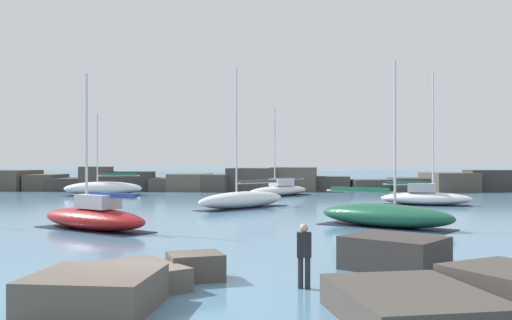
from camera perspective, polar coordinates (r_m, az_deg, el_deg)
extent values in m
plane|color=teal|center=(14.97, -10.50, -12.45)|extent=(600.00, 600.00, 0.00)
cube|color=teal|center=(120.30, 0.65, -1.58)|extent=(400.00, 116.00, 0.01)
cube|color=#4C443D|center=(67.45, -23.37, -1.86)|extent=(5.60, 5.85, 2.17)
cube|color=#4C443D|center=(65.79, -20.24, -2.10)|extent=(3.34, 4.80, 1.73)
cube|color=#383330|center=(64.42, -18.00, -2.31)|extent=(3.63, 5.66, 1.34)
cube|color=#423D38|center=(62.75, -15.67, -1.81)|extent=(3.90, 4.27, 2.57)
cube|color=#383330|center=(61.90, -12.38, -2.08)|extent=(5.39, 3.98, 2.05)
cube|color=#423D38|center=(61.75, -9.12, -2.40)|extent=(3.61, 5.60, 1.37)
cube|color=brown|center=(61.13, -6.60, -2.22)|extent=(4.31, 5.67, 1.81)
cube|color=#423D38|center=(60.14, -3.80, -2.28)|extent=(3.76, 5.42, 1.75)
cube|color=#423D38|center=(59.79, -0.34, -1.97)|extent=(5.53, 4.30, 2.42)
cube|color=brown|center=(60.45, 3.80, -1.92)|extent=(5.10, 4.40, 2.50)
cube|color=#423D38|center=(61.04, 7.53, -2.35)|extent=(4.19, 3.59, 1.53)
cube|color=#423D38|center=(61.25, 11.39, -2.49)|extent=(5.20, 4.13, 1.21)
cube|color=#423D38|center=(62.35, 15.09, -2.37)|extent=(4.19, 4.47, 1.38)
cube|color=#4C443D|center=(62.18, 18.77, -2.11)|extent=(5.61, 5.35, 1.95)
cube|color=#383330|center=(64.59, 22.48, -1.92)|extent=(5.02, 3.30, 2.22)
cube|color=#4C443D|center=(15.69, -6.10, -10.54)|extent=(1.75, 1.63, 0.72)
cube|color=brown|center=(14.89, -12.23, -11.37)|extent=(3.18, 3.24, 0.59)
cube|color=brown|center=(13.01, -15.82, -12.53)|extent=(2.75, 2.72, 0.81)
cube|color=#423D38|center=(12.04, 15.26, -13.90)|extent=(3.39, 4.10, 0.66)
cube|color=#383330|center=(17.46, 13.67, -9.03)|extent=(3.41, 3.31, 0.98)
ellipsoid|color=#195138|center=(28.29, 12.78, -5.43)|extent=(6.78, 5.73, 1.13)
cube|color=black|center=(28.34, 12.78, -6.53)|extent=(6.48, 5.49, 0.03)
cylinder|color=silver|center=(27.98, 13.73, 2.70)|extent=(0.12, 0.12, 6.87)
cylinder|color=#BCBCC1|center=(28.81, 10.32, -3.11)|extent=(3.10, 2.28, 0.10)
cube|color=#1E664C|center=(28.81, 10.32, -2.92)|extent=(2.70, 2.03, 0.20)
ellipsoid|color=white|center=(54.33, -15.03, -2.77)|extent=(7.31, 3.64, 1.27)
cube|color=black|center=(54.36, -15.03, -3.43)|extent=(6.96, 3.53, 0.03)
cylinder|color=silver|center=(54.33, -15.58, 1.19)|extent=(0.12, 0.12, 6.25)
cylinder|color=#BCBCC1|center=(54.17, -13.56, -1.53)|extent=(3.79, 0.90, 0.10)
cube|color=#1E664C|center=(54.17, -13.56, -1.42)|extent=(3.24, 0.87, 0.20)
ellipsoid|color=white|center=(38.47, -1.35, -4.01)|extent=(6.40, 6.99, 1.13)
cube|color=black|center=(38.51, -1.35, -4.82)|extent=(6.12, 6.68, 0.03)
cylinder|color=silver|center=(38.02, -1.97, 3.05)|extent=(0.12, 0.12, 8.29)
cylinder|color=#BCBCC1|center=(39.53, 0.23, -2.29)|extent=(2.88, 3.29, 0.10)
cube|color=#4C4C51|center=(39.52, 0.23, -2.14)|extent=(2.53, 2.87, 0.20)
ellipsoid|color=white|center=(42.87, 16.64, -3.73)|extent=(6.68, 3.44, 0.93)
cube|color=black|center=(42.91, 16.64, -4.33)|extent=(6.36, 3.33, 0.03)
cube|color=#B2B2B7|center=(42.82, 16.22, -2.68)|extent=(2.11, 1.57, 0.64)
cylinder|color=silver|center=(42.86, 17.28, 2.71)|extent=(0.12, 0.12, 8.69)
cylinder|color=#BCBCC1|center=(42.78, 14.94, -2.37)|extent=(3.45, 0.82, 0.10)
cube|color=#1E664C|center=(42.78, 14.94, -2.24)|extent=(2.95, 0.81, 0.20)
ellipsoid|color=maroon|center=(27.62, -15.96, -5.68)|extent=(6.72, 5.52, 1.01)
cube|color=black|center=(27.68, -15.96, -6.69)|extent=(6.42, 5.30, 0.03)
cube|color=#B2B2B7|center=(27.29, -15.53, -4.01)|extent=(2.31, 2.09, 0.64)
cylinder|color=silver|center=(27.91, -16.58, 1.89)|extent=(0.12, 0.12, 6.30)
cylinder|color=#BCBCC1|center=(26.49, -14.19, -3.63)|extent=(3.10, 2.16, 0.10)
cube|color=navy|center=(26.49, -14.19, -3.42)|extent=(2.70, 1.93, 0.20)
ellipsoid|color=silver|center=(51.64, 2.30, -3.11)|extent=(6.52, 7.72, 0.92)
cube|color=black|center=(51.66, 2.30, -3.60)|extent=(6.25, 7.37, 0.03)
cube|color=silver|center=(51.93, 2.58, -2.23)|extent=(2.36, 2.62, 0.64)
cylinder|color=silver|center=(51.09, 1.89, 1.33)|extent=(0.12, 0.12, 7.05)
cylinder|color=#BCBCC1|center=(52.91, 3.37, -1.94)|extent=(2.79, 3.64, 0.10)
cube|color=#4C4C51|center=(52.90, 3.37, -1.83)|extent=(2.46, 3.17, 0.20)
cylinder|color=#282833|center=(14.60, 4.47, -11.18)|extent=(0.14, 0.14, 0.79)
cylinder|color=#282833|center=(14.61, 5.19, -11.18)|extent=(0.14, 0.14, 0.79)
cube|color=#232328|center=(14.49, 4.83, -8.43)|extent=(0.36, 0.22, 0.63)
sphere|color=tan|center=(14.43, 4.83, -6.79)|extent=(0.21, 0.21, 0.21)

